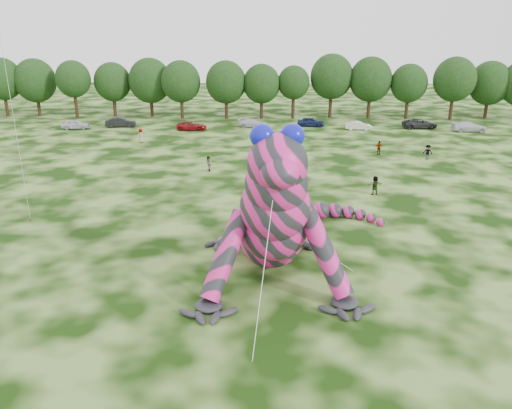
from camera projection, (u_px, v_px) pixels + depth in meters
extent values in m
plane|color=#16330A|center=(303.00, 272.00, 29.95)|extent=(240.00, 240.00, 0.00)
cylinder|color=silver|center=(11.00, 100.00, 32.82)|extent=(0.02, 0.02, 19.68)
cylinder|color=#382314|center=(30.00, 219.00, 38.20)|extent=(0.08, 0.08, 0.24)
imported|color=silver|center=(75.00, 124.00, 74.66)|extent=(4.26, 2.13, 1.39)
imported|color=black|center=(121.00, 122.00, 76.09)|extent=(4.76, 2.45, 1.49)
imported|color=maroon|center=(192.00, 126.00, 73.75)|extent=(4.64, 2.45, 1.25)
imported|color=silver|center=(253.00, 123.00, 75.94)|extent=(4.69, 2.55, 1.29)
imported|color=#141E43|center=(311.00, 122.00, 76.64)|extent=(4.32, 2.09, 1.42)
imported|color=silver|center=(358.00, 126.00, 73.96)|extent=(3.88, 1.48, 1.26)
imported|color=#242426|center=(420.00, 124.00, 75.02)|extent=(5.31, 2.78, 1.43)
imported|color=silver|center=(469.00, 127.00, 72.58)|extent=(4.95, 2.07, 1.43)
imported|color=gray|center=(141.00, 136.00, 65.18)|extent=(0.83, 1.04, 1.86)
imported|color=gray|center=(208.00, 164.00, 51.63)|extent=(0.81, 0.92, 1.58)
imported|color=gray|center=(375.00, 185.00, 44.18)|extent=(1.64, 0.98, 1.69)
imported|color=gray|center=(379.00, 148.00, 58.81)|extent=(1.02, 0.66, 1.62)
imported|color=gray|center=(428.00, 152.00, 56.38)|extent=(1.23, 0.89, 1.71)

